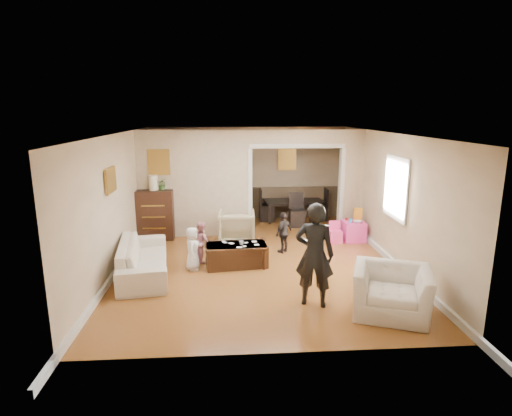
{
  "coord_description": "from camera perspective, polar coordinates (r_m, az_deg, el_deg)",
  "views": [
    {
      "loc": [
        -0.57,
        -8.22,
        3.02
      ],
      "look_at": [
        0.0,
        0.2,
        1.05
      ],
      "focal_mm": 29.1,
      "sensor_mm": 36.0,
      "label": 1
    }
  ],
  "objects": [
    {
      "name": "armchair_front",
      "position": [
        6.73,
        18.11,
        -10.82
      ],
      "size": [
        1.39,
        1.3,
        0.72
      ],
      "primitive_type": "imported",
      "rotation": [
        0.0,
        0.0,
        -0.36
      ],
      "color": "silver",
      "rests_on": "ground"
    },
    {
      "name": "cyan_cup",
      "position": [
        10.01,
        12.84,
        -1.67
      ],
      "size": [
        0.08,
        0.08,
        0.08
      ],
      "primitive_type": "cylinder",
      "color": "#25A1BB",
      "rests_on": "play_table"
    },
    {
      "name": "framed_art_alcove",
      "position": [
        11.85,
        4.28,
        6.71
      ],
      "size": [
        0.45,
        0.03,
        0.55
      ],
      "primitive_type": "cube",
      "color": "brown"
    },
    {
      "name": "toy_block",
      "position": [
        10.17,
        12.46,
        -1.51
      ],
      "size": [
        0.1,
        0.09,
        0.05
      ],
      "primitive_type": "cube",
      "rotation": [
        0.0,
        0.0,
        0.39
      ],
      "color": "red",
      "rests_on": "play_table"
    },
    {
      "name": "partition_header",
      "position": [
        10.17,
        5.66,
        9.72
      ],
      "size": [
        2.22,
        0.18,
        0.35
      ],
      "primitive_type": "cube",
      "color": "beige",
      "rests_on": "partition_right"
    },
    {
      "name": "floor",
      "position": [
        8.77,
        0.09,
        -6.99
      ],
      "size": [
        7.0,
        7.0,
        0.0
      ],
      "primitive_type": "plane",
      "color": "#A55E2A",
      "rests_on": "ground"
    },
    {
      "name": "armchair_back",
      "position": [
        9.7,
        -2.65,
        -2.66
      ],
      "size": [
        0.84,
        0.86,
        0.76
      ],
      "primitive_type": "imported",
      "rotation": [
        0.0,
        0.0,
        3.11
      ],
      "color": "tan",
      "rests_on": "ground"
    },
    {
      "name": "dresser",
      "position": [
        10.27,
        -13.65,
        -0.87
      ],
      "size": [
        0.87,
        0.49,
        1.2
      ],
      "primitive_type": "cube",
      "color": "#32180F",
      "rests_on": "ground"
    },
    {
      "name": "dining_table",
      "position": [
        11.81,
        5.14,
        -0.29
      ],
      "size": [
        1.71,
        1.04,
        0.58
      ],
      "primitive_type": "imported",
      "rotation": [
        0.0,
        0.0,
        0.08
      ],
      "color": "black",
      "rests_on": "ground"
    },
    {
      "name": "play_table",
      "position": [
        10.16,
        13.22,
        -3.1
      ],
      "size": [
        0.51,
        0.51,
        0.48
      ],
      "primitive_type": "cube",
      "rotation": [
        0.0,
        0.0,
        0.04
      ],
      "color": "#F741AB",
      "rests_on": "ground"
    },
    {
      "name": "child_kneel_b",
      "position": [
        8.58,
        -7.47,
        -4.62
      ],
      "size": [
        0.47,
        0.51,
        0.84
      ],
      "primitive_type": "imported",
      "rotation": [
        0.0,
        0.0,
        2.05
      ],
      "color": "#D1828C",
      "rests_on": "ground"
    },
    {
      "name": "play_bowl",
      "position": [
        10.0,
        13.77,
        -1.84
      ],
      "size": [
        0.21,
        0.21,
        0.05
      ],
      "primitive_type": "imported",
      "rotation": [
        0.0,
        0.0,
        0.04
      ],
      "color": "white",
      "rests_on": "play_table"
    },
    {
      "name": "coffee_cup",
      "position": [
        8.21,
        -2.03,
        -4.81
      ],
      "size": [
        0.1,
        0.1,
        0.09
      ],
      "primitive_type": "imported",
      "rotation": [
        0.0,
        0.0,
        0.13
      ],
      "color": "beige",
      "rests_on": "coffee_table"
    },
    {
      "name": "sofa",
      "position": [
        8.17,
        -15.23,
        -6.64
      ],
      "size": [
        1.18,
        2.29,
        0.64
      ],
      "primitive_type": "imported",
      "rotation": [
        0.0,
        0.0,
        1.73
      ],
      "color": "silver",
      "rests_on": "ground"
    },
    {
      "name": "child_toddler",
      "position": [
        9.06,
        3.83,
        -3.38
      ],
      "size": [
        0.52,
        0.54,
        0.9
      ],
      "primitive_type": "imported",
      "rotation": [
        0.0,
        0.0,
        -2.32
      ],
      "color": "black",
      "rests_on": "ground"
    },
    {
      "name": "cereal_box",
      "position": [
        10.19,
        13.82,
        -0.83
      ],
      "size": [
        0.2,
        0.08,
        0.3
      ],
      "primitive_type": "cube",
      "rotation": [
        0.0,
        0.0,
        0.04
      ],
      "color": "yellow",
      "rests_on": "play_table"
    },
    {
      "name": "craft_papers",
      "position": [
        8.28,
        -2.2,
        -4.94
      ],
      "size": [
        0.74,
        0.49,
        0.0
      ],
      "color": "white",
      "rests_on": "coffee_table"
    },
    {
      "name": "table_lamp",
      "position": [
        10.11,
        -13.89,
        3.42
      ],
      "size": [
        0.22,
        0.22,
        0.36
      ],
      "primitive_type": "cylinder",
      "color": "#FFF7CF",
      "rests_on": "dresser"
    },
    {
      "name": "potted_plant",
      "position": [
        10.09,
        -12.76,
        3.24
      ],
      "size": [
        0.26,
        0.22,
        0.28
      ],
      "primitive_type": "imported",
      "color": "#497534",
      "rests_on": "dresser"
    },
    {
      "name": "partition_right",
      "position": [
        10.61,
        12.88,
        3.48
      ],
      "size": [
        0.55,
        0.18,
        2.6
      ],
      "primitive_type": "cube",
      "color": "beige",
      "rests_on": "ground"
    },
    {
      "name": "coffee_table",
      "position": [
        8.34,
        -2.71,
        -6.47
      ],
      "size": [
        1.26,
        0.74,
        0.45
      ],
      "primitive_type": "cube",
      "rotation": [
        0.0,
        0.0,
        0.13
      ],
      "color": "#382212",
      "rests_on": "ground"
    },
    {
      "name": "window_pane",
      "position": [
        8.61,
        18.74,
        2.61
      ],
      "size": [
        0.03,
        0.95,
        1.1
      ],
      "primitive_type": "cube",
      "color": "white",
      "rests_on": "ground"
    },
    {
      "name": "adult_person",
      "position": [
        6.57,
        8.04,
        -6.36
      ],
      "size": [
        0.71,
        0.58,
        1.68
      ],
      "primitive_type": "imported",
      "rotation": [
        0.0,
        0.0,
        2.8
      ],
      "color": "black",
      "rests_on": "ground"
    },
    {
      "name": "child_kneel_a",
      "position": [
        8.16,
        -8.71,
        -5.55
      ],
      "size": [
        0.29,
        0.43,
        0.85
      ],
      "primitive_type": "imported",
      "rotation": [
        0.0,
        0.0,
        1.52
      ],
      "color": "white",
      "rests_on": "ground"
    },
    {
      "name": "framed_art_sofa_wall",
      "position": [
        8.01,
        -19.37,
        3.63
      ],
      "size": [
        0.03,
        0.55,
        0.4
      ],
      "primitive_type": "cube",
      "color": "brown"
    },
    {
      "name": "framed_art_partition",
      "position": [
        10.12,
        -13.2,
        6.16
      ],
      "size": [
        0.45,
        0.03,
        0.55
      ],
      "primitive_type": "cube",
      "color": "brown",
      "rests_on": "partition_left"
    },
    {
      "name": "partition_left",
      "position": [
        10.2,
        -8.36,
        3.29
      ],
      "size": [
        2.75,
        0.18,
        2.6
      ],
      "primitive_type": "cube",
      "color": "beige",
      "rests_on": "ground"
    }
  ]
}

